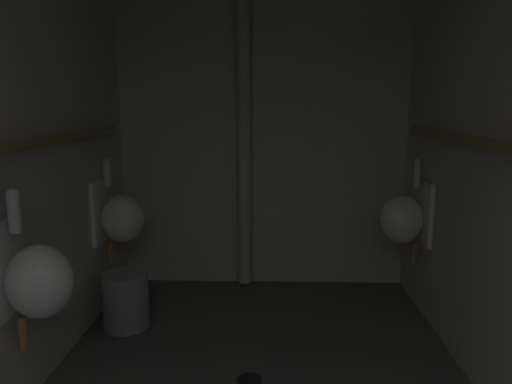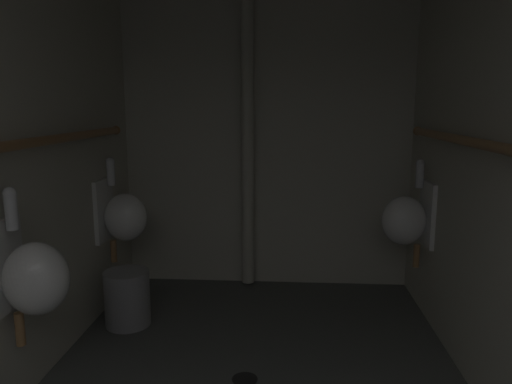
{
  "view_description": "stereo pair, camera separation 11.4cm",
  "coord_description": "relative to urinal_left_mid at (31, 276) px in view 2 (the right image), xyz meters",
  "views": [
    {
      "loc": [
        0.06,
        -0.19,
        1.46
      ],
      "look_at": [
        -0.03,
        2.87,
        0.91
      ],
      "focal_mm": 33.99,
      "sensor_mm": 36.0,
      "label": 1
    },
    {
      "loc": [
        0.18,
        -0.19,
        1.46
      ],
      "look_at": [
        -0.03,
        2.87,
        0.91
      ],
      "focal_mm": 33.99,
      "sensor_mm": 36.0,
      "label": 2
    }
  ],
  "objects": [
    {
      "name": "urinal_left_mid",
      "position": [
        0.0,
        0.0,
        0.0
      ],
      "size": [
        0.32,
        0.3,
        0.76
      ],
      "color": "white"
    },
    {
      "name": "urinal_right_mid",
      "position": [
        1.99,
        1.26,
        0.0
      ],
      "size": [
        0.32,
        0.3,
        0.76
      ],
      "color": "white"
    },
    {
      "name": "waste_bin",
      "position": [
        0.1,
        0.96,
        -0.5
      ],
      "size": [
        0.3,
        0.3,
        0.37
      ],
      "primitive_type": "cylinder",
      "color": "gray",
      "rests_on": "ground"
    },
    {
      "name": "floor_drain",
      "position": [
        0.95,
        0.35,
        -0.68
      ],
      "size": [
        0.14,
        0.14,
        0.01
      ],
      "primitive_type": "cylinder",
      "color": "black",
      "rests_on": "ground"
    },
    {
      "name": "wall_back",
      "position": [
        0.99,
        1.86,
        0.49
      ],
      "size": [
        2.4,
        0.06,
        2.36
      ],
      "primitive_type": "cube",
      "color": "beige",
      "rests_on": "ground"
    },
    {
      "name": "urinal_left_far",
      "position": [
        0.0,
        1.23,
        0.0
      ],
      "size": [
        0.32,
        0.3,
        0.76
      ],
      "color": "white"
    },
    {
      "name": "standpipe_back_wall",
      "position": [
        0.85,
        1.75,
        0.49
      ],
      "size": [
        0.1,
        0.1,
        2.31
      ],
      "primitive_type": "cylinder",
      "color": "beige",
      "rests_on": "ground"
    }
  ]
}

